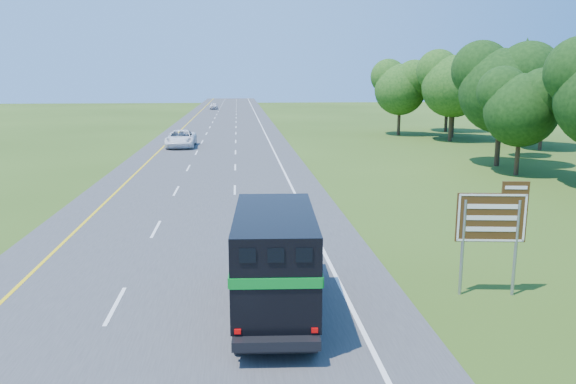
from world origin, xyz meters
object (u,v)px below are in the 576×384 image
horse_truck (275,257)px  far_car (214,106)px  white_suv (181,139)px  exit_sign (492,222)px

horse_truck → far_car: bearing=96.4°
white_suv → far_car: bearing=89.2°
white_suv → exit_sign: exit_sign is taller
exit_sign → white_suv: bearing=115.8°
far_car → white_suv: bearing=-91.6°
horse_truck → exit_sign: (7.08, 0.74, 0.71)m
far_car → exit_sign: exit_sign is taller
white_suv → far_car: 66.57m
white_suv → far_car: (0.61, 66.56, -0.12)m
horse_truck → white_suv: (-6.79, 41.37, -0.88)m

